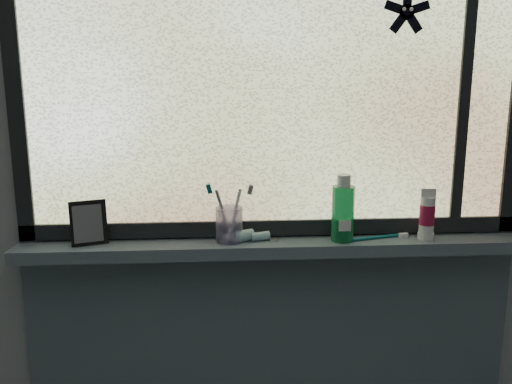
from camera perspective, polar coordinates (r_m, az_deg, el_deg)
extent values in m
cube|color=#9EA3A8|center=(1.83, 1.67, 2.72)|extent=(3.00, 0.01, 2.50)
cube|color=slate|center=(1.82, 1.85, -5.48)|extent=(1.62, 0.14, 0.04)
cube|color=slate|center=(2.09, 1.57, -18.39)|extent=(1.62, 0.02, 0.98)
cube|color=silver|center=(1.78, 1.80, 11.50)|extent=(1.50, 0.01, 1.00)
cube|color=black|center=(1.85, 1.71, -3.54)|extent=(1.60, 0.03, 0.05)
cube|color=black|center=(1.87, -23.05, 10.57)|extent=(0.05, 0.03, 1.10)
cube|color=black|center=(1.93, 20.19, 10.84)|extent=(0.03, 0.03, 1.00)
cube|color=black|center=(1.83, -16.41, -2.97)|extent=(0.12, 0.09, 0.14)
cylinder|color=#AEA4D8|center=(1.79, -2.70, -3.27)|extent=(0.08, 0.08, 0.11)
cylinder|color=#1E9E55|center=(1.80, 8.69, -1.59)|extent=(0.09, 0.09, 0.18)
cylinder|color=silver|center=(1.88, 16.75, -1.97)|extent=(0.06, 0.06, 0.12)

